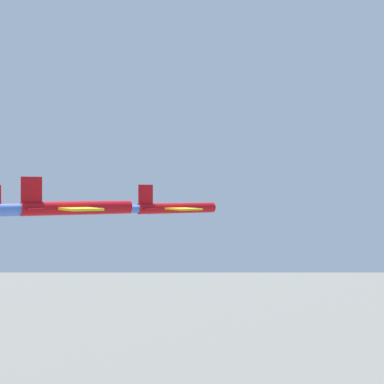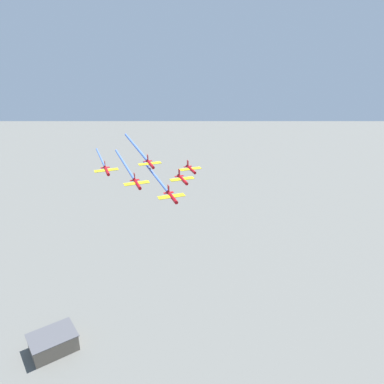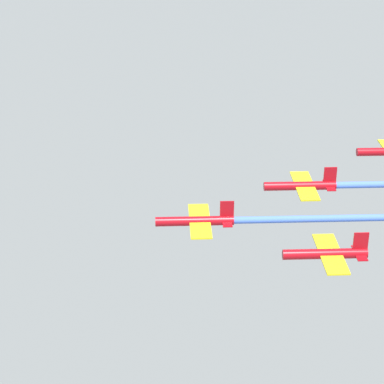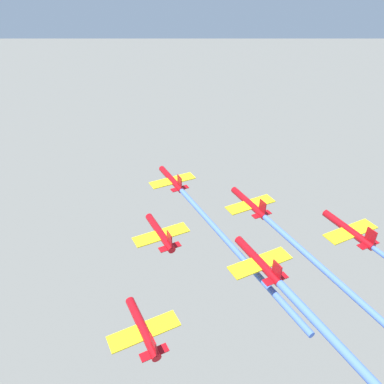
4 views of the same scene
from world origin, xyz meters
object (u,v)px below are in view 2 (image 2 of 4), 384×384
at_px(jet_1, 182,179).
at_px(jet_3, 191,169).
at_px(jet_2, 137,183).
at_px(jet_4, 150,164).
at_px(jet_5, 106,170).
at_px(hangar, 53,342).
at_px(jet_0, 172,196).

distance_m(jet_1, jet_3, 18.07).
distance_m(jet_2, jet_4, 18.10).
bearing_deg(jet_5, hangar, -63.21).
xyz_separation_m(jet_2, jet_4, (-12.76, -12.67, 2.10)).
distance_m(hangar, jet_0, 191.59).
relative_size(jet_3, jet_4, 1.00).
bearing_deg(jet_3, jet_2, 29.54).
bearing_deg(jet_1, jet_5, -29.54).
relative_size(hangar, jet_5, 3.05).
distance_m(hangar, jet_2, 181.07).
relative_size(hangar, jet_2, 3.05).
relative_size(jet_2, jet_5, 1.00).
bearing_deg(jet_0, jet_5, -59.53).
xyz_separation_m(jet_1, jet_4, (4.87, -17.31, 2.68)).
distance_m(jet_1, jet_4, 18.18).
distance_m(jet_3, jet_5, 36.65).
relative_size(jet_0, jet_2, 1.00).
distance_m(hangar, jet_3, 181.19).
xyz_separation_m(hangar, jet_4, (-35.76, 89.62, 149.73)).
relative_size(jet_1, jet_5, 1.00).
xyz_separation_m(jet_1, jet_2, (17.63, -4.64, 0.59)).
xyz_separation_m(hangar, jet_3, (-53.39, 94.27, 145.23)).
bearing_deg(jet_4, hangar, -53.50).
bearing_deg(jet_5, jet_1, 150.46).
bearing_deg(jet_4, jet_5, 0.00).
xyz_separation_m(jet_0, jet_4, (-7.89, -29.97, 2.66)).
bearing_deg(jet_5, jet_2, 120.47).
height_order(hangar, jet_2, jet_2).
xyz_separation_m(jet_3, jet_5, (35.26, -9.28, 3.68)).
bearing_deg(jet_4, jet_0, 90.00).
bearing_deg(jet_0, hangar, -62.13).
distance_m(hangar, jet_4, 178.13).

